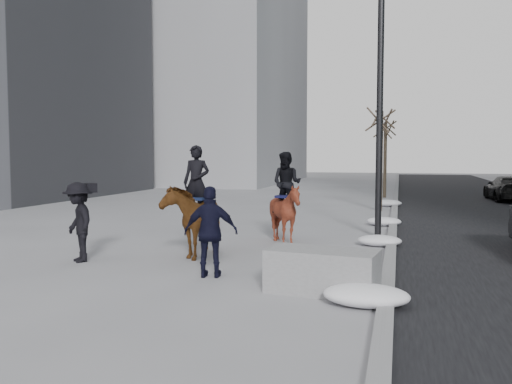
# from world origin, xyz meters

# --- Properties ---
(ground) EXTENTS (120.00, 120.00, 0.00)m
(ground) POSITION_xyz_m (0.00, 0.00, 0.00)
(ground) COLOR gray
(ground) RESTS_ON ground
(road) EXTENTS (8.00, 90.00, 0.01)m
(road) POSITION_xyz_m (7.00, 10.00, 0.01)
(road) COLOR black
(road) RESTS_ON ground
(curb) EXTENTS (0.25, 90.00, 0.12)m
(curb) POSITION_xyz_m (3.00, 10.00, 0.06)
(curb) COLOR gray
(curb) RESTS_ON ground
(planter) EXTENTS (1.96, 1.17, 0.74)m
(planter) POSITION_xyz_m (1.92, -1.61, 0.37)
(planter) COLOR gray
(planter) RESTS_ON ground
(car_far) EXTENTS (1.94, 4.45, 1.27)m
(car_far) POSITION_xyz_m (8.51, 18.93, 0.64)
(car_far) COLOR black
(car_far) RESTS_ON ground
(tree_near) EXTENTS (1.20, 1.20, 4.60)m
(tree_near) POSITION_xyz_m (2.40, 12.37, 2.30)
(tree_near) COLOR #33281E
(tree_near) RESTS_ON ground
(tree_far) EXTENTS (1.20, 1.20, 4.55)m
(tree_far) POSITION_xyz_m (2.40, 19.55, 2.28)
(tree_far) COLOR #382F21
(tree_far) RESTS_ON ground
(mounted_left) EXTENTS (0.95, 2.01, 2.58)m
(mounted_left) POSITION_xyz_m (-1.45, 1.06, 0.96)
(mounted_left) COLOR #4A280E
(mounted_left) RESTS_ON ground
(mounted_right) EXTENTS (1.49, 1.62, 2.43)m
(mounted_right) POSITION_xyz_m (0.29, 3.17, 0.97)
(mounted_right) COLOR #521B10
(mounted_right) RESTS_ON ground
(feeder) EXTENTS (1.09, 0.96, 1.75)m
(feeder) POSITION_xyz_m (-0.31, -1.01, 0.88)
(feeder) COLOR black
(feeder) RESTS_ON ground
(camera_crew) EXTENTS (1.28, 1.25, 1.75)m
(camera_crew) POSITION_xyz_m (-3.62, -0.34, 0.89)
(camera_crew) COLOR black
(camera_crew) RESTS_ON ground
(lamppost) EXTENTS (0.25, 1.30, 9.09)m
(lamppost) POSITION_xyz_m (2.60, 4.87, 4.99)
(lamppost) COLOR black
(lamppost) RESTS_ON ground
(snow_piles) EXTENTS (1.35, 17.49, 0.34)m
(snow_piles) POSITION_xyz_m (2.70, 5.01, 0.16)
(snow_piles) COLOR silver
(snow_piles) RESTS_ON ground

